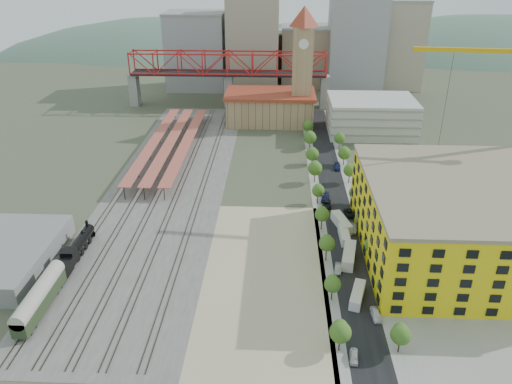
{
  "coord_description": "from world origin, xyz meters",
  "views": [
    {
      "loc": [
        -1.85,
        -126.49,
        67.68
      ],
      "look_at": [
        -7.08,
        -8.47,
        10.0
      ],
      "focal_mm": 35.0,
      "sensor_mm": 36.0,
      "label": 1
    }
  ],
  "objects_px": {
    "site_trailer_a": "(357,295)",
    "site_trailer_c": "(344,235)",
    "clock_tower": "(303,56)",
    "coach": "(40,298)",
    "site_trailer_b": "(349,256)",
    "locomotive": "(75,250)",
    "car_0": "(354,357)",
    "construction_building": "(458,219)",
    "site_trailer_d": "(341,222)"
  },
  "relations": [
    {
      "from": "clock_tower",
      "to": "site_trailer_c",
      "type": "distance_m",
      "value": 99.04
    },
    {
      "from": "coach",
      "to": "site_trailer_a",
      "type": "bearing_deg",
      "value": 5.54
    },
    {
      "from": "site_trailer_b",
      "to": "site_trailer_c",
      "type": "height_order",
      "value": "site_trailer_b"
    },
    {
      "from": "site_trailer_b",
      "to": "clock_tower",
      "type": "bearing_deg",
      "value": 105.66
    },
    {
      "from": "site_trailer_d",
      "to": "car_0",
      "type": "xyz_separation_m",
      "value": [
        -3.0,
        -48.78,
        -0.65
      ]
    },
    {
      "from": "site_trailer_b",
      "to": "car_0",
      "type": "height_order",
      "value": "site_trailer_b"
    },
    {
      "from": "locomotive",
      "to": "site_trailer_d",
      "type": "height_order",
      "value": "locomotive"
    },
    {
      "from": "locomotive",
      "to": "clock_tower",
      "type": "bearing_deg",
      "value": 61.43
    },
    {
      "from": "clock_tower",
      "to": "construction_building",
      "type": "xyz_separation_m",
      "value": [
        34.0,
        -99.99,
        -19.29
      ]
    },
    {
      "from": "clock_tower",
      "to": "coach",
      "type": "bearing_deg",
      "value": -114.71
    },
    {
      "from": "site_trailer_c",
      "to": "site_trailer_b",
      "type": "bearing_deg",
      "value": -91.05
    },
    {
      "from": "coach",
      "to": "site_trailer_d",
      "type": "xyz_separation_m",
      "value": [
        66.0,
        37.59,
        -1.91
      ]
    },
    {
      "from": "clock_tower",
      "to": "locomotive",
      "type": "xyz_separation_m",
      "value": [
        -58.0,
        -106.52,
        -26.53
      ]
    },
    {
      "from": "site_trailer_a",
      "to": "site_trailer_d",
      "type": "height_order",
      "value": "site_trailer_d"
    },
    {
      "from": "construction_building",
      "to": "car_0",
      "type": "xyz_separation_m",
      "value": [
        -29.0,
        -37.22,
        -8.73
      ]
    },
    {
      "from": "construction_building",
      "to": "locomotive",
      "type": "distance_m",
      "value": 92.52
    },
    {
      "from": "site_trailer_b",
      "to": "site_trailer_d",
      "type": "relative_size",
      "value": 1.08
    },
    {
      "from": "site_trailer_b",
      "to": "car_0",
      "type": "xyz_separation_m",
      "value": [
        -3.0,
        -32.49,
        -0.75
      ]
    },
    {
      "from": "construction_building",
      "to": "site_trailer_d",
      "type": "xyz_separation_m",
      "value": [
        -26.0,
        11.56,
        -8.09
      ]
    },
    {
      "from": "site_trailer_d",
      "to": "site_trailer_a",
      "type": "bearing_deg",
      "value": -105.21
    },
    {
      "from": "clock_tower",
      "to": "coach",
      "type": "xyz_separation_m",
      "value": [
        -58.0,
        -126.03,
        -25.47
      ]
    },
    {
      "from": "site_trailer_d",
      "to": "car_0",
      "type": "bearing_deg",
      "value": -108.73
    },
    {
      "from": "construction_building",
      "to": "locomotive",
      "type": "relative_size",
      "value": 2.18
    },
    {
      "from": "site_trailer_a",
      "to": "construction_building",
      "type": "bearing_deg",
      "value": 53.35
    },
    {
      "from": "site_trailer_c",
      "to": "site_trailer_a",
      "type": "bearing_deg",
      "value": -91.05
    },
    {
      "from": "site_trailer_c",
      "to": "construction_building",
      "type": "bearing_deg",
      "value": -12.34
    },
    {
      "from": "coach",
      "to": "site_trailer_c",
      "type": "bearing_deg",
      "value": 25.32
    },
    {
      "from": "clock_tower",
      "to": "site_trailer_d",
      "type": "height_order",
      "value": "clock_tower"
    },
    {
      "from": "clock_tower",
      "to": "construction_building",
      "type": "relative_size",
      "value": 1.03
    },
    {
      "from": "car_0",
      "to": "site_trailer_d",
      "type": "bearing_deg",
      "value": 92.93
    },
    {
      "from": "site_trailer_b",
      "to": "site_trailer_c",
      "type": "xyz_separation_m",
      "value": [
        0.0,
        9.92,
        -0.25
      ]
    },
    {
      "from": "site_trailer_a",
      "to": "site_trailer_d",
      "type": "distance_m",
      "value": 31.19
    },
    {
      "from": "locomotive",
      "to": "site_trailer_d",
      "type": "bearing_deg",
      "value": 15.33
    },
    {
      "from": "locomotive",
      "to": "site_trailer_c",
      "type": "bearing_deg",
      "value": 10.07
    },
    {
      "from": "site_trailer_a",
      "to": "car_0",
      "type": "xyz_separation_m",
      "value": [
        -3.0,
        -17.59,
        -0.52
      ]
    },
    {
      "from": "clock_tower",
      "to": "site_trailer_a",
      "type": "relative_size",
      "value": 5.94
    },
    {
      "from": "car_0",
      "to": "construction_building",
      "type": "bearing_deg",
      "value": 58.53
    },
    {
      "from": "locomotive",
      "to": "site_trailer_c",
      "type": "height_order",
      "value": "locomotive"
    },
    {
      "from": "site_trailer_a",
      "to": "site_trailer_c",
      "type": "relative_size",
      "value": 1.02
    },
    {
      "from": "clock_tower",
      "to": "locomotive",
      "type": "height_order",
      "value": "clock_tower"
    },
    {
      "from": "site_trailer_a",
      "to": "site_trailer_c",
      "type": "distance_m",
      "value": 24.82
    },
    {
      "from": "car_0",
      "to": "site_trailer_c",
      "type": "bearing_deg",
      "value": 92.41
    },
    {
      "from": "clock_tower",
      "to": "coach",
      "type": "relative_size",
      "value": 2.69
    },
    {
      "from": "site_trailer_b",
      "to": "site_trailer_c",
      "type": "bearing_deg",
      "value": 101.29
    },
    {
      "from": "coach",
      "to": "construction_building",
      "type": "bearing_deg",
      "value": 15.8
    },
    {
      "from": "site_trailer_d",
      "to": "car_0",
      "type": "height_order",
      "value": "site_trailer_d"
    },
    {
      "from": "coach",
      "to": "site_trailer_c",
      "type": "relative_size",
      "value": 2.26
    },
    {
      "from": "coach",
      "to": "site_trailer_c",
      "type": "xyz_separation_m",
      "value": [
        66.0,
        31.22,
        -2.06
      ]
    },
    {
      "from": "coach",
      "to": "locomotive",
      "type": "bearing_deg",
      "value": 90.0
    },
    {
      "from": "site_trailer_c",
      "to": "site_trailer_d",
      "type": "distance_m",
      "value": 6.37
    }
  ]
}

